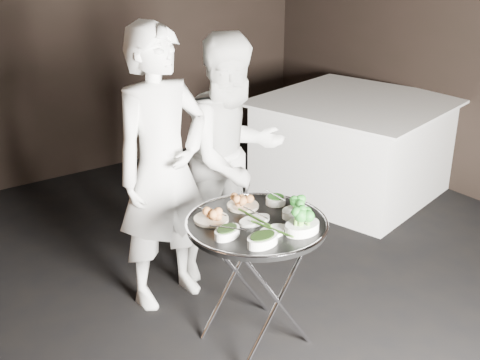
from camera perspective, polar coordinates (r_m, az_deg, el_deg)
wall_back at (r=5.67m, az=-20.54°, el=14.10°), size 6.00×0.05×3.00m
tray_stand at (r=3.37m, az=1.52°, el=-9.25°), size 0.50×0.43×0.74m
serving_tray at (r=3.20m, az=1.58°, el=-4.17°), size 0.76×0.76×0.04m
potato_plate_a at (r=3.21m, az=-2.76°, el=-3.38°), size 0.19×0.19×0.07m
potato_plate_b at (r=3.36m, az=0.26°, el=-2.14°), size 0.18×0.18×0.06m
greens_bowl at (r=3.40m, az=3.40°, el=-1.82°), size 0.12×0.12×0.07m
asparagus_plate_a at (r=3.19m, az=1.40°, el=-3.73°), size 0.19×0.11×0.04m
asparagus_plate_b at (r=3.08m, az=3.04°, el=-4.81°), size 0.21×0.14×0.04m
spinach_bowl_a at (r=3.04m, az=-1.23°, el=-4.87°), size 0.18×0.14×0.06m
spinach_bowl_b at (r=2.96m, az=2.14°, el=-5.57°), size 0.19×0.13×0.07m
broccoli_bowl_a at (r=3.27m, az=5.26°, el=-2.94°), size 0.17×0.12×0.07m
broccoli_bowl_b at (r=3.10m, az=5.92°, el=-4.30°), size 0.20×0.15×0.08m
serving_utensils at (r=3.24m, az=1.09°, el=-2.68°), size 0.58×0.42×0.01m
waiter_left at (r=3.62m, az=-7.34°, el=0.99°), size 0.67×0.47×1.74m
waiter_right at (r=3.96m, az=-0.62°, el=2.18°), size 0.79×0.62×1.63m
dining_table at (r=5.43m, az=10.68°, el=3.14°), size 1.50×1.50×0.85m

